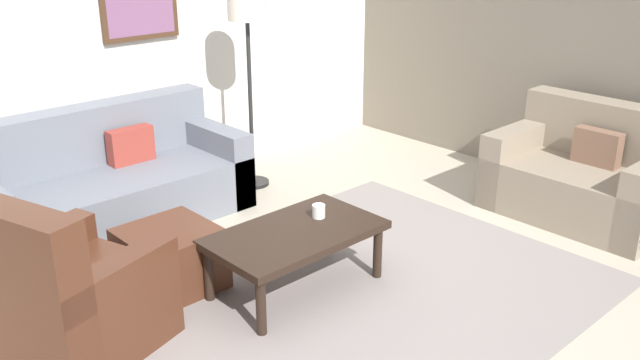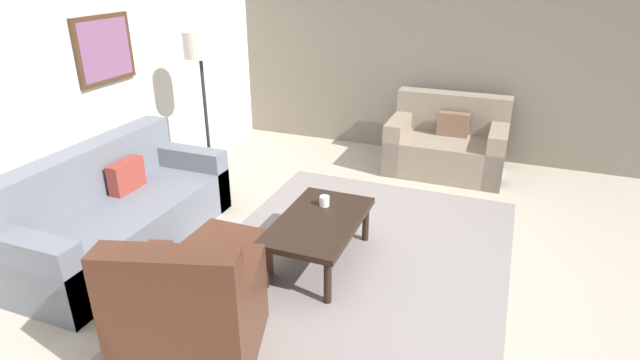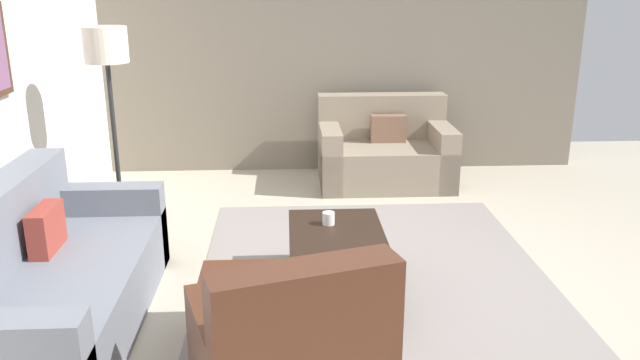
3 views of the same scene
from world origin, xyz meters
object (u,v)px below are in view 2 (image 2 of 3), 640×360
couch_loveseat (447,145)px  coffee_table (319,225)px  cup (324,201)px  lamp_standing (201,62)px  ottoman (224,263)px  armchair_leather (189,322)px  framed_artwork (105,49)px  couch_main (112,215)px

couch_loveseat → coffee_table: size_ratio=1.22×
cup → lamp_standing: 1.98m
couch_loveseat → coffee_table: couch_loveseat is taller
ottoman → cup: cup is taller
cup → armchair_leather: bearing=170.1°
couch_loveseat → framed_artwork: (-2.22, 2.91, 1.30)m
couch_loveseat → armchair_leather: (-3.86, 1.00, 0.01)m
couch_main → lamp_standing: bearing=-7.1°
cup → framed_artwork: (0.04, 2.18, 1.14)m
coffee_table → framed_artwork: (0.28, 2.23, 1.24)m
armchair_leather → framed_artwork: 2.83m
couch_main → lamp_standing: (1.32, -0.17, 1.11)m
coffee_table → armchair_leather: bearing=166.6°
lamp_standing → couch_main: bearing=172.9°
couch_loveseat → cup: size_ratio=15.28×
couch_main → framed_artwork: 1.53m
coffee_table → ottoman: bearing=135.3°
framed_artwork → lamp_standing: bearing=-42.5°
ottoman → lamp_standing: bearing=35.5°
armchair_leather → lamp_standing: bearing=29.8°
couch_main → framed_artwork: size_ratio=3.06×
ottoman → lamp_standing: lamp_standing is taller
lamp_standing → couch_loveseat: bearing=-55.8°
couch_loveseat → lamp_standing: bearing=124.2°
armchair_leather → couch_loveseat: bearing=-14.6°
armchair_leather → lamp_standing: size_ratio=0.58×
ottoman → cup: bearing=-32.5°
lamp_standing → armchair_leather: bearing=-150.2°
lamp_standing → framed_artwork: framed_artwork is taller
lamp_standing → cup: bearing=-113.2°
ottoman → couch_main: bearing=81.9°
couch_main → armchair_leather: (-0.97, -1.48, 0.01)m
framed_artwork → coffee_table: bearing=-97.3°
couch_loveseat → ottoman: couch_loveseat is taller
couch_main → ottoman: bearing=-98.1°
armchair_leather → ottoman: (0.79, 0.24, -0.11)m
coffee_table → couch_main: bearing=102.4°
couch_loveseat → framed_artwork: 3.88m
armchair_leather → lamp_standing: lamp_standing is taller
couch_main → ottoman: (-0.18, -1.24, -0.10)m
couch_loveseat → framed_artwork: bearing=127.3°
couch_main → couch_loveseat: bearing=-40.6°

